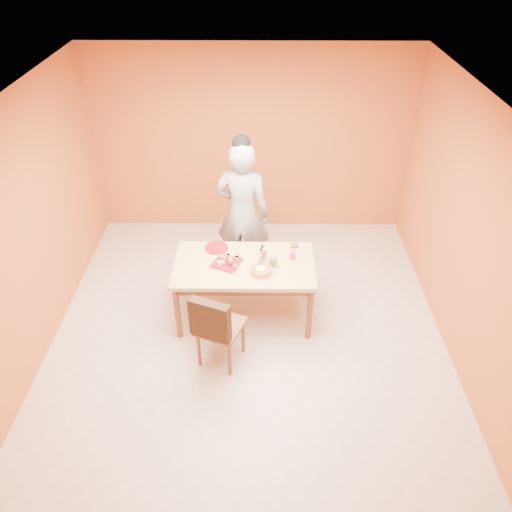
{
  "coord_description": "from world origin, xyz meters",
  "views": [
    {
      "loc": [
        0.13,
        -4.17,
        4.12
      ],
      "look_at": [
        0.09,
        0.3,
        0.94
      ],
      "focal_mm": 35.0,
      "sensor_mm": 36.0,
      "label": 1
    }
  ],
  "objects_px": {
    "pastry_platter": "(227,263)",
    "egg_ornament": "(273,261)",
    "magenta_glass": "(292,255)",
    "sponge_cake": "(261,271)",
    "red_dinner_plate": "(216,248)",
    "dining_chair": "(220,326)",
    "dining_table": "(244,270)",
    "checker_tin": "(294,246)",
    "person": "(242,213)"
  },
  "relations": [
    {
      "from": "person",
      "to": "egg_ornament",
      "type": "height_order",
      "value": "person"
    },
    {
      "from": "dining_chair",
      "to": "checker_tin",
      "type": "height_order",
      "value": "dining_chair"
    },
    {
      "from": "red_dinner_plate",
      "to": "pastry_platter",
      "type": "bearing_deg",
      "value": -64.95
    },
    {
      "from": "pastry_platter",
      "to": "sponge_cake",
      "type": "relative_size",
      "value": 1.2
    },
    {
      "from": "person",
      "to": "egg_ornament",
      "type": "relative_size",
      "value": 15.42
    },
    {
      "from": "dining_chair",
      "to": "pastry_platter",
      "type": "xyz_separation_m",
      "value": [
        0.04,
        0.75,
        0.27
      ]
    },
    {
      "from": "red_dinner_plate",
      "to": "checker_tin",
      "type": "relative_size",
      "value": 3.0
    },
    {
      "from": "dining_chair",
      "to": "magenta_glass",
      "type": "height_order",
      "value": "dining_chair"
    },
    {
      "from": "dining_table",
      "to": "dining_chair",
      "type": "xyz_separation_m",
      "value": [
        -0.23,
        -0.75,
        -0.16
      ]
    },
    {
      "from": "red_dinner_plate",
      "to": "sponge_cake",
      "type": "xyz_separation_m",
      "value": [
        0.53,
        -0.49,
        0.03
      ]
    },
    {
      "from": "person",
      "to": "checker_tin",
      "type": "distance_m",
      "value": 0.8
    },
    {
      "from": "person",
      "to": "pastry_platter",
      "type": "distance_m",
      "value": 0.84
    },
    {
      "from": "person",
      "to": "checker_tin",
      "type": "xyz_separation_m",
      "value": [
        0.63,
        -0.46,
        -0.17
      ]
    },
    {
      "from": "red_dinner_plate",
      "to": "sponge_cake",
      "type": "height_order",
      "value": "sponge_cake"
    },
    {
      "from": "red_dinner_plate",
      "to": "magenta_glass",
      "type": "height_order",
      "value": "magenta_glass"
    },
    {
      "from": "egg_ornament",
      "to": "magenta_glass",
      "type": "distance_m",
      "value": 0.26
    },
    {
      "from": "egg_ornament",
      "to": "checker_tin",
      "type": "xyz_separation_m",
      "value": [
        0.26,
        0.38,
        -0.05
      ]
    },
    {
      "from": "person",
      "to": "dining_chair",
      "type": "bearing_deg",
      "value": 93.1
    },
    {
      "from": "pastry_platter",
      "to": "red_dinner_plate",
      "type": "bearing_deg",
      "value": 115.05
    },
    {
      "from": "dining_chair",
      "to": "dining_table",
      "type": "bearing_deg",
      "value": 94.17
    },
    {
      "from": "pastry_platter",
      "to": "magenta_glass",
      "type": "bearing_deg",
      "value": 7.79
    },
    {
      "from": "pastry_platter",
      "to": "checker_tin",
      "type": "distance_m",
      "value": 0.86
    },
    {
      "from": "dining_table",
      "to": "dining_chair",
      "type": "bearing_deg",
      "value": -107.19
    },
    {
      "from": "dining_chair",
      "to": "checker_tin",
      "type": "bearing_deg",
      "value": 74.72
    },
    {
      "from": "magenta_glass",
      "to": "checker_tin",
      "type": "distance_m",
      "value": 0.25
    },
    {
      "from": "sponge_cake",
      "to": "dining_table",
      "type": "bearing_deg",
      "value": 136.71
    },
    {
      "from": "dining_chair",
      "to": "person",
      "type": "relative_size",
      "value": 0.51
    },
    {
      "from": "egg_ornament",
      "to": "magenta_glass",
      "type": "bearing_deg",
      "value": 51.12
    },
    {
      "from": "dining_table",
      "to": "magenta_glass",
      "type": "xyz_separation_m",
      "value": [
        0.55,
        0.1,
        0.14
      ]
    },
    {
      "from": "pastry_platter",
      "to": "red_dinner_plate",
      "type": "height_order",
      "value": "same"
    },
    {
      "from": "dining_chair",
      "to": "pastry_platter",
      "type": "relative_size",
      "value": 3.28
    },
    {
      "from": "checker_tin",
      "to": "egg_ornament",
      "type": "bearing_deg",
      "value": -123.74
    },
    {
      "from": "sponge_cake",
      "to": "magenta_glass",
      "type": "relative_size",
      "value": 2.5
    },
    {
      "from": "dining_table",
      "to": "person",
      "type": "bearing_deg",
      "value": 92.93
    },
    {
      "from": "checker_tin",
      "to": "person",
      "type": "bearing_deg",
      "value": 143.58
    },
    {
      "from": "egg_ornament",
      "to": "magenta_glass",
      "type": "xyz_separation_m",
      "value": [
        0.22,
        0.14,
        -0.01
      ]
    },
    {
      "from": "pastry_platter",
      "to": "egg_ornament",
      "type": "relative_size",
      "value": 2.41
    },
    {
      "from": "person",
      "to": "checker_tin",
      "type": "height_order",
      "value": "person"
    },
    {
      "from": "sponge_cake",
      "to": "magenta_glass",
      "type": "distance_m",
      "value": 0.46
    },
    {
      "from": "person",
      "to": "egg_ornament",
      "type": "xyz_separation_m",
      "value": [
        0.37,
        -0.85,
        -0.13
      ]
    },
    {
      "from": "dining_table",
      "to": "person",
      "type": "distance_m",
      "value": 0.86
    },
    {
      "from": "dining_chair",
      "to": "magenta_glass",
      "type": "distance_m",
      "value": 1.2
    },
    {
      "from": "egg_ornament",
      "to": "pastry_platter",
      "type": "bearing_deg",
      "value": -164.57
    },
    {
      "from": "pastry_platter",
      "to": "sponge_cake",
      "type": "distance_m",
      "value": 0.43
    },
    {
      "from": "red_dinner_plate",
      "to": "checker_tin",
      "type": "height_order",
      "value": "checker_tin"
    },
    {
      "from": "pastry_platter",
      "to": "checker_tin",
      "type": "relative_size",
      "value": 3.2
    },
    {
      "from": "magenta_glass",
      "to": "person",
      "type": "bearing_deg",
      "value": 129.95
    },
    {
      "from": "red_dinner_plate",
      "to": "magenta_glass",
      "type": "relative_size",
      "value": 2.82
    },
    {
      "from": "red_dinner_plate",
      "to": "egg_ornament",
      "type": "xyz_separation_m",
      "value": [
        0.67,
        -0.34,
        0.05
      ]
    },
    {
      "from": "dining_table",
      "to": "magenta_glass",
      "type": "distance_m",
      "value": 0.58
    }
  ]
}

